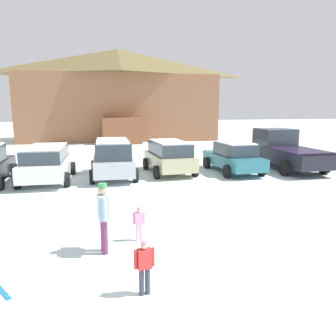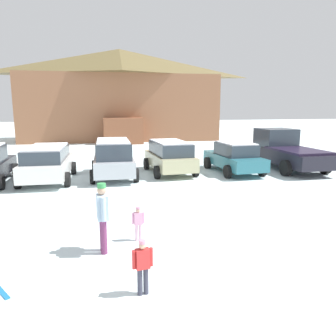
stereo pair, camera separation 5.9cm
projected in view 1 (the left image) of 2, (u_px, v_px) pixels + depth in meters
ski_lodge at (119, 94)px, 34.21m from camera, size 20.39×9.96×9.25m
parked_white_suv at (47, 162)px, 15.05m from camera, size 2.38×4.53×1.62m
parked_silver_wagon at (113, 158)px, 15.89m from camera, size 2.30×4.40×1.82m
parked_beige_suv at (169, 156)px, 16.91m from camera, size 2.29×4.08×1.67m
parked_teal_hatchback at (234, 157)px, 17.10m from camera, size 2.20×4.26×1.60m
pickup_truck at (283, 150)px, 18.37m from camera, size 2.56×5.93×2.15m
skier_child_in_pink_snowsuit at (139, 222)px, 8.33m from camera, size 0.33×0.13×0.89m
skier_child_in_red_jacket at (144, 264)px, 5.89m from camera, size 0.39×0.18×1.05m
skier_adult_in_blue_parka at (103, 214)px, 7.57m from camera, size 0.26×0.62×1.67m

